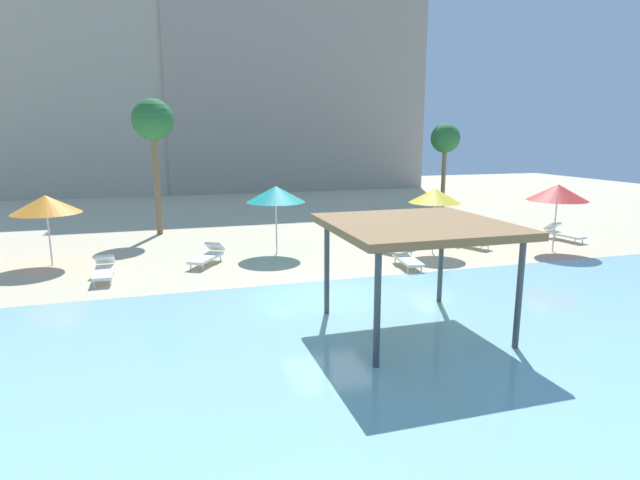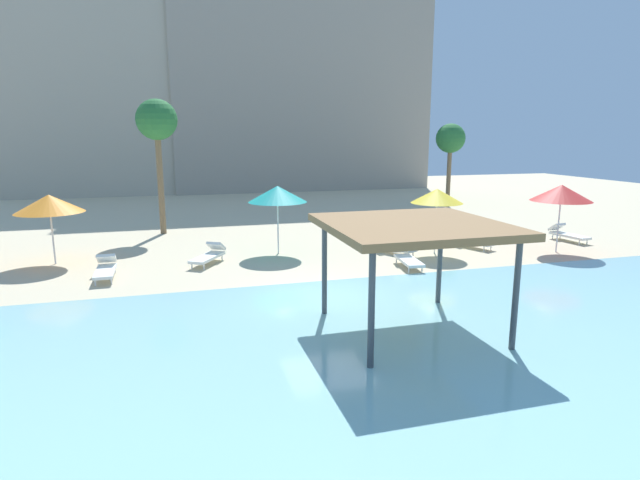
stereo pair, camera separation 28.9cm
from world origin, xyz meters
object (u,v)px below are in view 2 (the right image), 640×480
object	(u,v)px
lounge_chair_0	(470,240)
palm_tree_1	(450,140)
lounge_chair_2	(105,268)
palm_tree_0	(157,123)
lounge_chair_4	(413,230)
shade_pavilion	(413,230)
lounge_chair_5	(209,255)
beach_umbrella_yellow_0	(437,196)
beach_umbrella_orange_3	(49,204)
beach_umbrella_teal_6	(277,194)
lounge_chair_6	(407,258)
beach_umbrella_red_4	(561,193)
lounge_chair_1	(392,245)
lounge_chair_3	(567,234)

from	to	relation	value
lounge_chair_0	palm_tree_1	bearing A→B (deg)	132.71
lounge_chair_2	palm_tree_0	xyz separation A→B (m)	(1.73, 7.69, 4.92)
lounge_chair_2	lounge_chair_4	bearing A→B (deg)	103.81
lounge_chair_0	lounge_chair_4	size ratio (longest dim) A/B	1.04
shade_pavilion	lounge_chair_5	size ratio (longest dim) A/B	2.11
beach_umbrella_yellow_0	beach_umbrella_orange_3	size ratio (longest dim) A/B	1.01
lounge_chair_0	beach_umbrella_teal_6	bearing A→B (deg)	-119.56
shade_pavilion	beach_umbrella_orange_3	world-z (taller)	shade_pavilion
lounge_chair_0	lounge_chair_6	bearing A→B (deg)	-81.97
palm_tree_0	shade_pavilion	bearing A→B (deg)	-67.87
beach_umbrella_yellow_0	lounge_chair_5	world-z (taller)	beach_umbrella_yellow_0
beach_umbrella_red_4	lounge_chair_4	xyz separation A→B (m)	(-4.31, 4.37, -2.10)
beach_umbrella_orange_3	lounge_chair_1	world-z (taller)	beach_umbrella_orange_3
lounge_chair_0	lounge_chair_2	world-z (taller)	same
palm_tree_1	beach_umbrella_teal_6	bearing A→B (deg)	-142.25
lounge_chair_2	palm_tree_1	size ratio (longest dim) A/B	0.35
beach_umbrella_yellow_0	beach_umbrella_orange_3	bearing A→B (deg)	171.18
palm_tree_1	lounge_chair_3	bearing A→B (deg)	-92.58
beach_umbrella_teal_6	lounge_chair_5	xyz separation A→B (m)	(-2.80, -0.93, -2.08)
beach_umbrella_yellow_0	beach_umbrella_teal_6	bearing A→B (deg)	164.47
lounge_chair_3	lounge_chair_4	bearing A→B (deg)	-119.84
palm_tree_1	lounge_chair_6	bearing A→B (deg)	-124.29
lounge_chair_3	lounge_chair_4	world-z (taller)	same
lounge_chair_2	lounge_chair_5	distance (m)	3.65
palm_tree_0	beach_umbrella_red_4	bearing A→B (deg)	-28.79
lounge_chair_5	palm_tree_1	xyz separation A→B (m)	(16.38, 11.45, 4.04)
beach_umbrella_orange_3	lounge_chair_3	xyz separation A→B (m)	(21.39, -1.62, -1.93)
palm_tree_1	beach_umbrella_red_4	bearing A→B (deg)	-100.92
beach_umbrella_yellow_0	beach_umbrella_red_4	size ratio (longest dim) A/B	0.95
beach_umbrella_teal_6	lounge_chair_0	xyz separation A→B (m)	(8.09, -1.08, -2.08)
beach_umbrella_red_4	palm_tree_0	world-z (taller)	palm_tree_0
lounge_chair_5	lounge_chair_1	bearing A→B (deg)	118.78
shade_pavilion	lounge_chair_3	bearing A→B (deg)	34.71
shade_pavilion	beach_umbrella_yellow_0	world-z (taller)	shade_pavilion
lounge_chair_0	lounge_chair_1	xyz separation A→B (m)	(-3.67, -0.19, 0.00)
lounge_chair_3	lounge_chair_5	size ratio (longest dim) A/B	1.01
lounge_chair_1	lounge_chair_3	bearing A→B (deg)	65.50
beach_umbrella_red_4	palm_tree_0	distance (m)	17.97
lounge_chair_0	lounge_chair_6	world-z (taller)	same
lounge_chair_0	palm_tree_1	xyz separation A→B (m)	(5.49, 11.60, 4.04)
beach_umbrella_orange_3	lounge_chair_0	xyz separation A→B (m)	(16.42, -1.62, -1.93)
lounge_chair_1	lounge_chair_3	world-z (taller)	same
lounge_chair_4	lounge_chair_6	world-z (taller)	same
beach_umbrella_orange_3	beach_umbrella_teal_6	world-z (taller)	beach_umbrella_teal_6
beach_umbrella_orange_3	palm_tree_1	bearing A→B (deg)	24.48
palm_tree_1	lounge_chair_1	bearing A→B (deg)	-127.86
beach_umbrella_yellow_0	palm_tree_0	size ratio (longest dim) A/B	0.41
beach_umbrella_teal_6	lounge_chair_3	bearing A→B (deg)	-4.72
shade_pavilion	beach_umbrella_teal_6	world-z (taller)	beach_umbrella_teal_6
lounge_chair_4	lounge_chair_6	size ratio (longest dim) A/B	0.98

